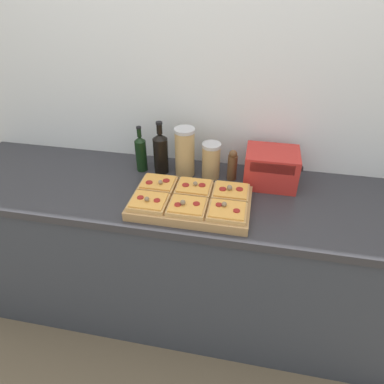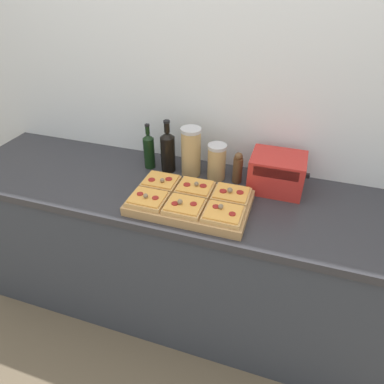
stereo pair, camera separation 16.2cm
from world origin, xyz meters
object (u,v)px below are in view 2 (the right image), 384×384
at_px(cutting_board, 190,203).
at_px(grain_jar_tall, 191,152).
at_px(olive_oil_bottle, 149,150).
at_px(wine_bottle, 168,151).
at_px(pepper_mill, 238,168).
at_px(grain_jar_short, 217,162).
at_px(toaster_oven, 277,173).

bearing_deg(cutting_board, grain_jar_tall, 107.37).
height_order(olive_oil_bottle, wine_bottle, wine_bottle).
height_order(cutting_board, pepper_mill, pepper_mill).
bearing_deg(pepper_mill, grain_jar_short, 180.00).
xyz_separation_m(cutting_board, toaster_oven, (0.36, 0.29, 0.07)).
bearing_deg(pepper_mill, wine_bottle, 180.00).
relative_size(cutting_board, grain_jar_short, 2.84).
relative_size(cutting_board, toaster_oven, 1.93).
bearing_deg(cutting_board, olive_oil_bottle, 139.14).
distance_m(cutting_board, pepper_mill, 0.34).
relative_size(wine_bottle, grain_jar_tall, 1.09).
distance_m(cutting_board, grain_jar_tall, 0.32).
xyz_separation_m(olive_oil_bottle, grain_jar_short, (0.39, 0.00, -0.01)).
distance_m(wine_bottle, toaster_oven, 0.59).
height_order(cutting_board, toaster_oven, toaster_oven).
relative_size(grain_jar_tall, grain_jar_short, 1.36).
distance_m(grain_jar_tall, toaster_oven, 0.46).
bearing_deg(olive_oil_bottle, wine_bottle, 0.00).
bearing_deg(pepper_mill, cutting_board, -119.50).
relative_size(grain_jar_tall, toaster_oven, 0.92).
xyz_separation_m(cutting_board, pepper_mill, (0.16, 0.29, 0.06)).
relative_size(wine_bottle, pepper_mill, 1.72).
bearing_deg(wine_bottle, grain_jar_short, 0.00).
xyz_separation_m(grain_jar_tall, toaster_oven, (0.45, -0.00, -0.04)).
relative_size(olive_oil_bottle, grain_jar_tall, 0.96).
bearing_deg(olive_oil_bottle, grain_jar_tall, 0.00).
distance_m(olive_oil_bottle, toaster_oven, 0.70).
relative_size(olive_oil_bottle, grain_jar_short, 1.31).
height_order(olive_oil_bottle, pepper_mill, olive_oil_bottle).
relative_size(olive_oil_bottle, wine_bottle, 0.88).
height_order(olive_oil_bottle, grain_jar_short, olive_oil_bottle).
bearing_deg(toaster_oven, cutting_board, -141.46).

